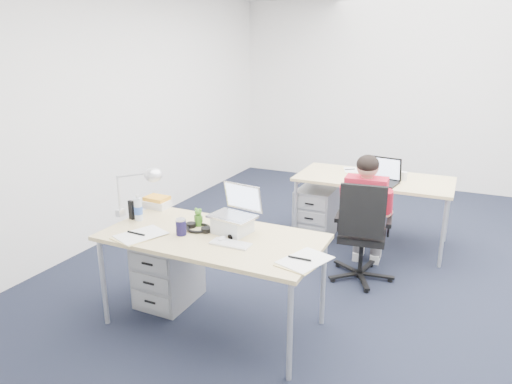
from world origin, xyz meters
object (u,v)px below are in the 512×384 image
(wireless_keyboard, at_px, (231,244))
(bear_figurine, at_px, (198,217))
(office_chair, at_px, (361,252))
(silver_laptop, at_px, (232,210))
(desk_far, at_px, (374,182))
(can_koozie, at_px, (181,227))
(headphones, at_px, (198,227))
(water_bottle, at_px, (138,208))
(desk_lamp, at_px, (132,191))
(seated_person, at_px, (366,214))
(far_cup, at_px, (404,176))
(drawer_pedestal_near, at_px, (169,270))
(cordless_phone, at_px, (131,210))
(book_stack, at_px, (157,202))
(drawer_pedestal_far, at_px, (316,212))
(computer_mouse, at_px, (222,239))
(desk_near, at_px, (212,241))
(sunglasses, at_px, (228,236))
(dark_laptop, at_px, (379,170))

(wireless_keyboard, relative_size, bear_figurine, 1.99)
(office_chair, distance_m, silver_laptop, 1.45)
(desk_far, distance_m, can_koozie, 2.40)
(office_chair, xyz_separation_m, headphones, (-1.00, -1.14, 0.48))
(water_bottle, relative_size, bear_figurine, 1.47)
(desk_far, xyz_separation_m, desk_lamp, (-1.50, -2.07, 0.28))
(seated_person, bearing_deg, far_cup, 71.62)
(drawer_pedestal_near, relative_size, cordless_phone, 3.56)
(desk_lamp, bearing_deg, silver_laptop, 5.66)
(seated_person, height_order, book_stack, seated_person)
(office_chair, height_order, drawer_pedestal_far, office_chair)
(headphones, xyz_separation_m, can_koozie, (-0.06, -0.14, 0.04))
(desk_far, xyz_separation_m, headphones, (-0.90, -2.06, 0.07))
(computer_mouse, xyz_separation_m, cordless_phone, (-0.86, 0.08, 0.06))
(drawer_pedestal_near, xyz_separation_m, drawer_pedestal_far, (0.66, 1.91, 0.00))
(wireless_keyboard, bearing_deg, book_stack, 154.58)
(water_bottle, relative_size, book_stack, 1.00)
(headphones, bearing_deg, book_stack, 167.24)
(desk_near, xyz_separation_m, office_chair, (0.85, 1.19, -0.41))
(desk_near, relative_size, sunglasses, 15.84)
(drawer_pedestal_far, xyz_separation_m, book_stack, (-0.90, -1.70, 0.50))
(bear_figurine, height_order, far_cup, bear_figurine)
(bear_figurine, bearing_deg, dark_laptop, 73.85)
(seated_person, bearing_deg, can_koozie, -129.26)
(sunglasses, bearing_deg, computer_mouse, -81.65)
(book_stack, distance_m, sunglasses, 0.94)
(can_koozie, distance_m, dark_laptop, 2.25)
(silver_laptop, relative_size, cordless_phone, 2.22)
(computer_mouse, distance_m, far_cup, 2.39)
(office_chair, bearing_deg, desk_far, 89.01)
(desk_far, bearing_deg, water_bottle, -124.54)
(headphones, height_order, can_koozie, can_koozie)
(drawer_pedestal_near, distance_m, headphones, 0.60)
(drawer_pedestal_far, distance_m, can_koozie, 2.22)
(bear_figurine, bearing_deg, sunglasses, -7.11)
(dark_laptop, bearing_deg, silver_laptop, -102.89)
(office_chair, height_order, book_stack, office_chair)
(drawer_pedestal_near, height_order, bear_figurine, bear_figurine)
(drawer_pedestal_far, height_order, dark_laptop, dark_laptop)
(book_stack, bearing_deg, desk_near, -25.14)
(desk_lamp, bearing_deg, cordless_phone, -88.71)
(book_stack, height_order, desk_lamp, desk_lamp)
(sunglasses, height_order, desk_lamp, desk_lamp)
(dark_laptop, bearing_deg, wireless_keyboard, -98.46)
(cordless_phone, bearing_deg, sunglasses, 3.52)
(wireless_keyboard, relative_size, water_bottle, 1.36)
(can_koozie, distance_m, cordless_phone, 0.55)
(desk_far, distance_m, silver_laptop, 2.11)
(drawer_pedestal_far, relative_size, computer_mouse, 6.55)
(drawer_pedestal_near, relative_size, silver_laptop, 1.60)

